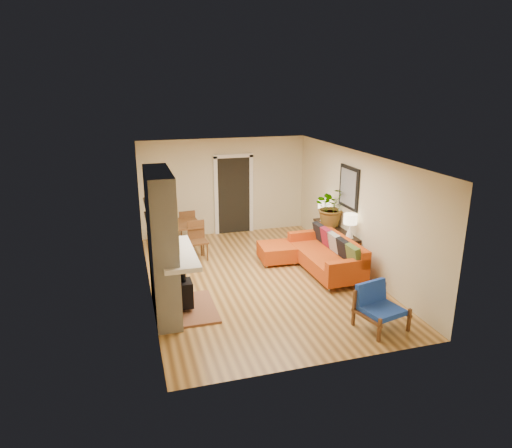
# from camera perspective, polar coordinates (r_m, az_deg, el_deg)

# --- Properties ---
(room_shell) EXTENTS (6.50, 6.50, 6.50)m
(room_shell) POSITION_cam_1_polar(r_m,az_deg,el_deg) (11.95, -0.50, 3.97)
(room_shell) COLOR tan
(room_shell) RESTS_ON ground
(fireplace) EXTENTS (1.09, 1.68, 2.60)m
(fireplace) POSITION_cam_1_polar(r_m,az_deg,el_deg) (8.05, -11.35, -2.99)
(fireplace) COLOR white
(fireplace) RESTS_ON ground
(sofa) EXTENTS (0.99, 2.19, 0.86)m
(sofa) POSITION_cam_1_polar(r_m,az_deg,el_deg) (10.15, 9.09, -3.79)
(sofa) COLOR silver
(sofa) RESTS_ON ground
(ottoman) EXTENTS (0.85, 0.85, 0.41)m
(ottoman) POSITION_cam_1_polar(r_m,az_deg,el_deg) (10.60, 2.66, -3.48)
(ottoman) COLOR silver
(ottoman) RESTS_ON ground
(blue_chair) EXTENTS (0.85, 0.84, 0.75)m
(blue_chair) POSITION_cam_1_polar(r_m,az_deg,el_deg) (8.08, 14.96, -9.63)
(blue_chair) COLOR brown
(blue_chair) RESTS_ON ground
(dining_table) EXTENTS (0.80, 1.70, 0.90)m
(dining_table) POSITION_cam_1_polar(r_m,az_deg,el_deg) (11.24, -8.41, -0.52)
(dining_table) COLOR brown
(dining_table) RESTS_ON ground
(console_table) EXTENTS (0.34, 1.85, 0.72)m
(console_table) POSITION_cam_1_polar(r_m,az_deg,el_deg) (10.85, 9.89, -1.32)
(console_table) COLOR black
(console_table) RESTS_ON ground
(lamp_near) EXTENTS (0.30, 0.30, 0.54)m
(lamp_near) POSITION_cam_1_polar(r_m,az_deg,el_deg) (10.13, 11.69, 0.13)
(lamp_near) COLOR white
(lamp_near) RESTS_ON console_table
(lamp_far) EXTENTS (0.30, 0.30, 0.54)m
(lamp_far) POSITION_cam_1_polar(r_m,az_deg,el_deg) (11.30, 8.50, 2.07)
(lamp_far) COLOR white
(lamp_far) RESTS_ON console_table
(houseplant) EXTENTS (0.89, 0.79, 0.95)m
(houseplant) POSITION_cam_1_polar(r_m,az_deg,el_deg) (10.87, 9.47, 2.18)
(houseplant) COLOR #1E5919
(houseplant) RESTS_ON console_table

